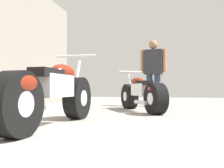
{
  "coord_description": "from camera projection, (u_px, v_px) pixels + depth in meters",
  "views": [
    {
      "loc": [
        0.41,
        0.01,
        0.45
      ],
      "look_at": [
        -0.49,
        3.85,
        0.53
      ],
      "focal_mm": 37.74,
      "sensor_mm": 36.0,
      "label": 1
    }
  ],
  "objects": [
    {
      "name": "ground_plane",
      "position": [
        140.0,
        118.0,
        3.61
      ],
      "size": [
        17.42,
        17.42,
        0.0
      ],
      "primitive_type": "plane",
      "color": "gray"
    },
    {
      "name": "mechanic_in_blue",
      "position": [
        153.0,
        69.0,
        6.0
      ],
      "size": [
        0.68,
        0.32,
        1.69
      ],
      "color": "#2D3851",
      "rests_on": "ground_plane"
    },
    {
      "name": "motorcycle_maroon_cruiser",
      "position": [
        53.0,
        93.0,
        2.8
      ],
      "size": [
        0.6,
        2.04,
        0.95
      ],
      "color": "black",
      "rests_on": "ground_plane"
    },
    {
      "name": "motorcycle_black_naked",
      "position": [
        142.0,
        94.0,
        4.67
      ],
      "size": [
        1.1,
        1.67,
        0.85
      ],
      "color": "black",
      "rests_on": "ground_plane"
    }
  ]
}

